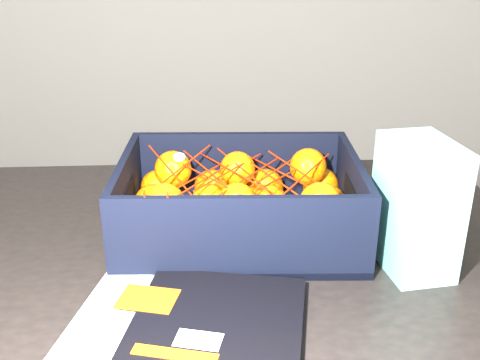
{
  "coord_description": "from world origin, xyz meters",
  "views": [
    {
      "loc": [
        0.05,
        -0.93,
        1.2
      ],
      "look_at": [
        0.06,
        -0.12,
        0.86
      ],
      "focal_mm": 42.87,
      "sensor_mm": 36.0,
      "label": 1
    }
  ],
  "objects_px": {
    "table": "(169,312)",
    "retail_carton": "(416,206)",
    "magazine_stack": "(174,343)",
    "produce_crate": "(240,211)"
  },
  "relations": [
    {
      "from": "retail_carton",
      "to": "produce_crate",
      "type": "bearing_deg",
      "value": 148.4
    },
    {
      "from": "magazine_stack",
      "to": "produce_crate",
      "type": "height_order",
      "value": "produce_crate"
    },
    {
      "from": "table",
      "to": "retail_carton",
      "type": "xyz_separation_m",
      "value": [
        0.37,
        -0.02,
        0.2
      ]
    },
    {
      "from": "table",
      "to": "retail_carton",
      "type": "height_order",
      "value": "retail_carton"
    },
    {
      "from": "table",
      "to": "produce_crate",
      "type": "height_order",
      "value": "produce_crate"
    },
    {
      "from": "table",
      "to": "magazine_stack",
      "type": "height_order",
      "value": "magazine_stack"
    },
    {
      "from": "produce_crate",
      "to": "retail_carton",
      "type": "height_order",
      "value": "retail_carton"
    },
    {
      "from": "table",
      "to": "produce_crate",
      "type": "distance_m",
      "value": 0.2
    },
    {
      "from": "table",
      "to": "produce_crate",
      "type": "bearing_deg",
      "value": 34.0
    },
    {
      "from": "table",
      "to": "magazine_stack",
      "type": "relative_size",
      "value": 3.7
    }
  ]
}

